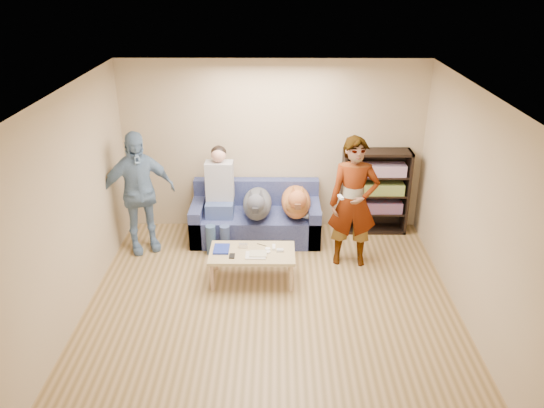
{
  "coord_description": "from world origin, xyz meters",
  "views": [
    {
      "loc": [
        0.06,
        -5.08,
        3.82
      ],
      "look_at": [
        0.0,
        1.2,
        0.95
      ],
      "focal_mm": 35.0,
      "sensor_mm": 36.0,
      "label": 1
    }
  ],
  "objects_px": {
    "person_standing_left": "(138,193)",
    "camera_silver": "(243,246)",
    "notebook_blue": "(221,249)",
    "coffee_table": "(252,255)",
    "sofa": "(256,220)",
    "dog_gray": "(257,204)",
    "dog_tan": "(296,202)",
    "person_seated": "(219,193)",
    "person_standing_right": "(353,203)",
    "bookshelf": "(375,190)"
  },
  "relations": [
    {
      "from": "notebook_blue",
      "to": "dog_gray",
      "type": "xyz_separation_m",
      "value": [
        0.43,
        0.95,
        0.21
      ]
    },
    {
      "from": "person_seated",
      "to": "dog_gray",
      "type": "distance_m",
      "value": 0.57
    },
    {
      "from": "notebook_blue",
      "to": "person_seated",
      "type": "height_order",
      "value": "person_seated"
    },
    {
      "from": "dog_gray",
      "to": "notebook_blue",
      "type": "bearing_deg",
      "value": -114.34
    },
    {
      "from": "dog_gray",
      "to": "coffee_table",
      "type": "relative_size",
      "value": 1.14
    },
    {
      "from": "person_standing_left",
      "to": "bookshelf",
      "type": "relative_size",
      "value": 1.37
    },
    {
      "from": "person_seated",
      "to": "bookshelf",
      "type": "height_order",
      "value": "person_seated"
    },
    {
      "from": "dog_tan",
      "to": "bookshelf",
      "type": "xyz_separation_m",
      "value": [
        1.2,
        0.39,
        0.03
      ]
    },
    {
      "from": "notebook_blue",
      "to": "sofa",
      "type": "distance_m",
      "value": 1.25
    },
    {
      "from": "dog_gray",
      "to": "person_standing_left",
      "type": "bearing_deg",
      "value": -173.83
    },
    {
      "from": "person_standing_right",
      "to": "dog_tan",
      "type": "height_order",
      "value": "person_standing_right"
    },
    {
      "from": "dog_tan",
      "to": "dog_gray",
      "type": "bearing_deg",
      "value": -173.11
    },
    {
      "from": "notebook_blue",
      "to": "coffee_table",
      "type": "relative_size",
      "value": 0.24
    },
    {
      "from": "camera_silver",
      "to": "person_seated",
      "type": "height_order",
      "value": "person_seated"
    },
    {
      "from": "notebook_blue",
      "to": "person_standing_left",
      "type": "bearing_deg",
      "value": 147.72
    },
    {
      "from": "person_standing_right",
      "to": "bookshelf",
      "type": "height_order",
      "value": "person_standing_right"
    },
    {
      "from": "dog_tan",
      "to": "coffee_table",
      "type": "relative_size",
      "value": 1.07
    },
    {
      "from": "camera_silver",
      "to": "dog_tan",
      "type": "relative_size",
      "value": 0.09
    },
    {
      "from": "camera_silver",
      "to": "dog_gray",
      "type": "distance_m",
      "value": 0.92
    },
    {
      "from": "notebook_blue",
      "to": "sofa",
      "type": "height_order",
      "value": "sofa"
    },
    {
      "from": "person_seated",
      "to": "dog_gray",
      "type": "relative_size",
      "value": 1.17
    },
    {
      "from": "sofa",
      "to": "notebook_blue",
      "type": "bearing_deg",
      "value": -108.98
    },
    {
      "from": "dog_tan",
      "to": "sofa",
      "type": "bearing_deg",
      "value": 165.71
    },
    {
      "from": "person_standing_right",
      "to": "notebook_blue",
      "type": "bearing_deg",
      "value": -162.6
    },
    {
      "from": "person_seated",
      "to": "person_standing_right",
      "type": "bearing_deg",
      "value": -18.36
    },
    {
      "from": "sofa",
      "to": "bookshelf",
      "type": "relative_size",
      "value": 1.46
    },
    {
      "from": "sofa",
      "to": "dog_gray",
      "type": "height_order",
      "value": "dog_gray"
    },
    {
      "from": "camera_silver",
      "to": "coffee_table",
      "type": "height_order",
      "value": "camera_silver"
    },
    {
      "from": "dog_tan",
      "to": "bookshelf",
      "type": "bearing_deg",
      "value": 17.77
    },
    {
      "from": "person_seated",
      "to": "person_standing_left",
      "type": "bearing_deg",
      "value": -166.16
    },
    {
      "from": "dog_gray",
      "to": "sofa",
      "type": "bearing_deg",
      "value": 97.09
    },
    {
      "from": "person_standing_left",
      "to": "person_seated",
      "type": "height_order",
      "value": "person_standing_left"
    },
    {
      "from": "camera_silver",
      "to": "dog_gray",
      "type": "bearing_deg",
      "value": 80.29
    },
    {
      "from": "person_seated",
      "to": "dog_tan",
      "type": "relative_size",
      "value": 1.25
    },
    {
      "from": "person_standing_left",
      "to": "sofa",
      "type": "height_order",
      "value": "person_standing_left"
    },
    {
      "from": "person_standing_left",
      "to": "notebook_blue",
      "type": "relative_size",
      "value": 6.84
    },
    {
      "from": "person_standing_right",
      "to": "dog_tan",
      "type": "relative_size",
      "value": 1.54
    },
    {
      "from": "person_seated",
      "to": "notebook_blue",
      "type": "bearing_deg",
      "value": -83.61
    },
    {
      "from": "person_standing_left",
      "to": "dog_gray",
      "type": "relative_size",
      "value": 1.42
    },
    {
      "from": "notebook_blue",
      "to": "coffee_table",
      "type": "bearing_deg",
      "value": -7.13
    },
    {
      "from": "person_standing_right",
      "to": "coffee_table",
      "type": "bearing_deg",
      "value": -156.75
    },
    {
      "from": "person_standing_left",
      "to": "notebook_blue",
      "type": "xyz_separation_m",
      "value": [
        1.23,
        -0.77,
        -0.46
      ]
    },
    {
      "from": "sofa",
      "to": "bookshelf",
      "type": "xyz_separation_m",
      "value": [
        1.8,
        0.23,
        0.4
      ]
    },
    {
      "from": "person_standing_left",
      "to": "camera_silver",
      "type": "bearing_deg",
      "value": -51.02
    },
    {
      "from": "person_standing_right",
      "to": "coffee_table",
      "type": "height_order",
      "value": "person_standing_right"
    },
    {
      "from": "person_standing_left",
      "to": "dog_gray",
      "type": "xyz_separation_m",
      "value": [
        1.66,
        0.18,
        -0.25
      ]
    },
    {
      "from": "person_seated",
      "to": "dog_tan",
      "type": "bearing_deg",
      "value": -1.3
    },
    {
      "from": "person_standing_right",
      "to": "dog_gray",
      "type": "xyz_separation_m",
      "value": [
        -1.31,
        0.52,
        -0.26
      ]
    },
    {
      "from": "person_standing_left",
      "to": "camera_silver",
      "type": "xyz_separation_m",
      "value": [
        1.51,
        -0.7,
        -0.44
      ]
    },
    {
      "from": "dog_gray",
      "to": "person_standing_right",
      "type": "bearing_deg",
      "value": -21.76
    }
  ]
}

